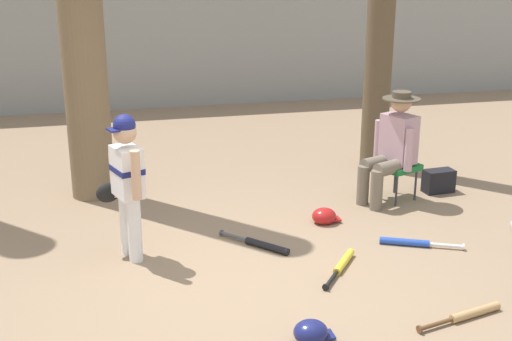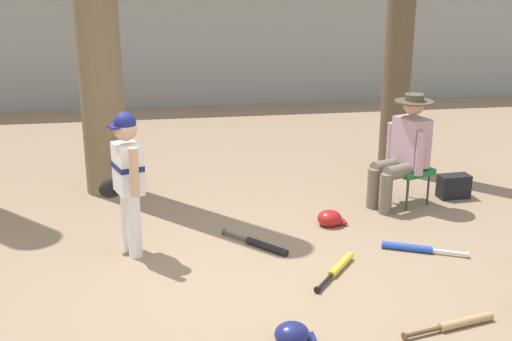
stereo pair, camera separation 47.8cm
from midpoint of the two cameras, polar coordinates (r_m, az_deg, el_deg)
name	(u,v)px [view 2 (the right image)]	position (r m, az deg, el deg)	size (l,w,h in m)	color
ground_plane	(233,291)	(5.48, 0.60, -10.22)	(60.00, 60.00, 0.00)	#897056
concrete_back_wall	(184,33)	(11.90, -4.97, 11.49)	(18.00, 0.36, 2.50)	gray
young_ballplayer	(127,174)	(5.93, -8.64, -0.35)	(0.44, 0.56, 1.31)	white
folding_stool	(409,171)	(7.41, 14.65, -0.09)	(0.52, 0.52, 0.41)	#196B2D
seated_spectator	(404,148)	(7.26, 14.27, 1.85)	(0.67, 0.55, 1.20)	#6B6051
handbag_beside_stool	(454,186)	(7.80, 18.10, -1.30)	(0.34, 0.18, 0.26)	black
bat_wood_tan	(459,323)	(5.27, 19.39, -12.16)	(0.76, 0.23, 0.07)	tan
bat_black_composite	(262,245)	(6.21, 2.69, -6.33)	(0.55, 0.62, 0.07)	black
bat_yellow_trainer	(338,268)	(5.86, 9.35, -8.16)	(0.50, 0.63, 0.07)	yellow
bat_blue_youth	(414,248)	(6.36, 15.34, -6.39)	(0.71, 0.38, 0.07)	#2347AD
batting_helmet_red	(330,218)	(6.76, 8.29, -4.07)	(0.29, 0.22, 0.17)	#A81919
batting_helmet_navy	(292,334)	(4.81, 6.02, -13.68)	(0.29, 0.22, 0.17)	navy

